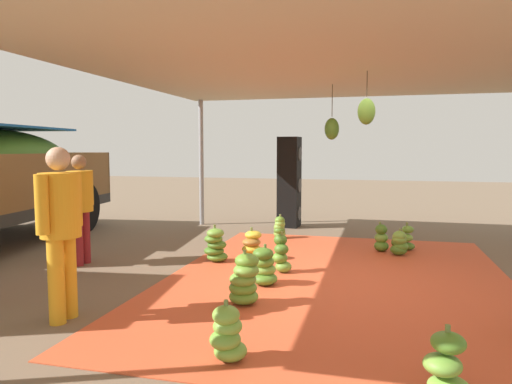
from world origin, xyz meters
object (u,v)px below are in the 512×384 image
(banana_bunch_10, at_px, (381,239))
(banana_bunch_11, at_px, (227,335))
(banana_bunch_7, at_px, (399,244))
(speaker_stack, at_px, (289,182))
(banana_bunch_3, at_px, (252,246))
(banana_bunch_4, at_px, (281,255))
(banana_bunch_8, at_px, (280,228))
(worker_0, at_px, (80,201))
(banana_bunch_5, at_px, (264,267))
(banana_bunch_6, at_px, (216,246))
(banana_bunch_0, at_px, (407,239))
(banana_bunch_2, at_px, (244,281))
(banana_bunch_1, at_px, (447,368))
(worker_1, at_px, (60,220))

(banana_bunch_10, relative_size, banana_bunch_11, 0.98)
(banana_bunch_7, height_order, speaker_stack, speaker_stack)
(banana_bunch_3, height_order, speaker_stack, speaker_stack)
(banana_bunch_4, distance_m, banana_bunch_8, 2.46)
(banana_bunch_4, bearing_deg, worker_0, 94.99)
(banana_bunch_10, bearing_deg, banana_bunch_4, 141.97)
(banana_bunch_5, bearing_deg, banana_bunch_8, 7.98)
(banana_bunch_8, relative_size, banana_bunch_11, 0.91)
(banana_bunch_6, distance_m, speaker_stack, 3.54)
(banana_bunch_0, bearing_deg, banana_bunch_2, 150.72)
(banana_bunch_10, bearing_deg, banana_bunch_1, -175.07)
(banana_bunch_3, xyz_separation_m, banana_bunch_4, (-0.60, -0.57, 0.04))
(banana_bunch_1, distance_m, banana_bunch_10, 4.60)
(banana_bunch_1, bearing_deg, banana_bunch_7, 1.60)
(banana_bunch_8, height_order, worker_1, worker_1)
(banana_bunch_5, relative_size, banana_bunch_10, 1.05)
(banana_bunch_5, relative_size, banana_bunch_8, 1.13)
(banana_bunch_6, height_order, banana_bunch_11, banana_bunch_6)
(banana_bunch_3, relative_size, speaker_stack, 0.26)
(banana_bunch_8, height_order, banana_bunch_11, banana_bunch_11)
(worker_0, bearing_deg, banana_bunch_11, -129.30)
(banana_bunch_5, height_order, banana_bunch_10, banana_bunch_5)
(banana_bunch_5, relative_size, banana_bunch_6, 0.92)
(banana_bunch_1, xyz_separation_m, banana_bunch_2, (1.49, 1.84, 0.05))
(worker_0, xyz_separation_m, worker_1, (-2.02, -1.19, 0.06))
(banana_bunch_2, height_order, speaker_stack, speaker_stack)
(banana_bunch_0, relative_size, banana_bunch_1, 0.92)
(banana_bunch_11, bearing_deg, speaker_stack, 6.23)
(banana_bunch_11, bearing_deg, banana_bunch_3, 11.72)
(speaker_stack, bearing_deg, worker_0, 150.11)
(banana_bunch_1, distance_m, worker_1, 3.58)
(banana_bunch_4, bearing_deg, banana_bunch_7, -47.30)
(banana_bunch_3, relative_size, banana_bunch_4, 0.88)
(banana_bunch_8, bearing_deg, banana_bunch_5, -172.02)
(banana_bunch_4, distance_m, worker_0, 3.00)
(banana_bunch_2, xyz_separation_m, banana_bunch_10, (3.09, -1.44, -0.05))
(banana_bunch_3, relative_size, banana_bunch_7, 1.16)
(banana_bunch_10, xyz_separation_m, speaker_stack, (2.10, 1.91, 0.75))
(banana_bunch_4, bearing_deg, worker_1, 142.93)
(banana_bunch_6, xyz_separation_m, speaker_stack, (3.43, -0.48, 0.72))
(worker_1, bearing_deg, banana_bunch_0, -39.48)
(banana_bunch_7, bearing_deg, banana_bunch_5, 141.08)
(banana_bunch_1, relative_size, speaker_stack, 0.26)
(banana_bunch_5, xyz_separation_m, worker_0, (0.37, 2.82, 0.71))
(banana_bunch_3, relative_size, banana_bunch_5, 0.97)
(banana_bunch_0, xyz_separation_m, banana_bunch_7, (-0.45, 0.14, 0.00))
(banana_bunch_4, distance_m, banana_bunch_11, 2.74)
(banana_bunch_0, bearing_deg, speaker_stack, 51.31)
(banana_bunch_5, bearing_deg, worker_1, 135.54)
(banana_bunch_0, relative_size, worker_0, 0.29)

